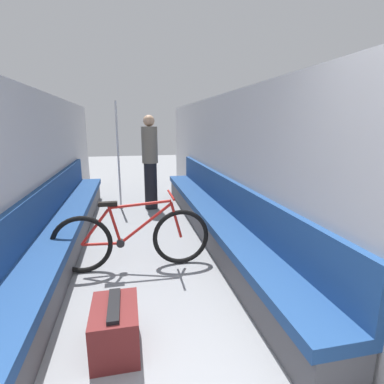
{
  "coord_description": "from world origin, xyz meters",
  "views": [
    {
      "loc": [
        -0.15,
        -0.83,
        1.63
      ],
      "look_at": [
        0.79,
        3.61,
        0.59
      ],
      "focal_mm": 28.0,
      "sensor_mm": 36.0,
      "label": 1
    }
  ],
  "objects_px": {
    "bench_seat_row_left": "(63,227)",
    "bench_seat_row_right": "(214,217)",
    "grab_pole_near": "(118,158)",
    "passenger_standing": "(150,161)",
    "luggage_bag": "(115,328)",
    "bicycle": "(133,239)"
  },
  "relations": [
    {
      "from": "bench_seat_row_right",
      "to": "bicycle",
      "type": "height_order",
      "value": "bench_seat_row_right"
    },
    {
      "from": "bench_seat_row_right",
      "to": "grab_pole_near",
      "type": "bearing_deg",
      "value": 127.6
    },
    {
      "from": "bicycle",
      "to": "passenger_standing",
      "type": "height_order",
      "value": "passenger_standing"
    },
    {
      "from": "bench_seat_row_right",
      "to": "bicycle",
      "type": "relative_size",
      "value": 3.19
    },
    {
      "from": "grab_pole_near",
      "to": "luggage_bag",
      "type": "height_order",
      "value": "grab_pole_near"
    },
    {
      "from": "bench_seat_row_left",
      "to": "luggage_bag",
      "type": "relative_size",
      "value": 11.78
    },
    {
      "from": "grab_pole_near",
      "to": "bench_seat_row_right",
      "type": "bearing_deg",
      "value": -52.4
    },
    {
      "from": "bench_seat_row_left",
      "to": "passenger_standing",
      "type": "relative_size",
      "value": 3.16
    },
    {
      "from": "bench_seat_row_right",
      "to": "grab_pole_near",
      "type": "relative_size",
      "value": 2.77
    },
    {
      "from": "grab_pole_near",
      "to": "luggage_bag",
      "type": "bearing_deg",
      "value": -89.53
    },
    {
      "from": "bench_seat_row_right",
      "to": "passenger_standing",
      "type": "relative_size",
      "value": 3.16
    },
    {
      "from": "bicycle",
      "to": "grab_pole_near",
      "type": "relative_size",
      "value": 0.87
    },
    {
      "from": "bench_seat_row_left",
      "to": "bench_seat_row_right",
      "type": "bearing_deg",
      "value": 0.0
    },
    {
      "from": "bench_seat_row_left",
      "to": "bench_seat_row_right",
      "type": "relative_size",
      "value": 1.0
    },
    {
      "from": "bench_seat_row_left",
      "to": "bench_seat_row_right",
      "type": "xyz_separation_m",
      "value": [
        2.09,
        0.0,
        0.0
      ]
    },
    {
      "from": "bench_seat_row_right",
      "to": "luggage_bag",
      "type": "distance_m",
      "value": 2.48
    },
    {
      "from": "bicycle",
      "to": "grab_pole_near",
      "type": "distance_m",
      "value": 2.67
    },
    {
      "from": "bench_seat_row_right",
      "to": "luggage_bag",
      "type": "bearing_deg",
      "value": -122.96
    },
    {
      "from": "bench_seat_row_right",
      "to": "luggage_bag",
      "type": "relative_size",
      "value": 11.78
    },
    {
      "from": "bench_seat_row_left",
      "to": "bicycle",
      "type": "relative_size",
      "value": 3.19
    },
    {
      "from": "grab_pole_near",
      "to": "passenger_standing",
      "type": "xyz_separation_m",
      "value": [
        0.59,
        -0.11,
        -0.06
      ]
    },
    {
      "from": "passenger_standing",
      "to": "luggage_bag",
      "type": "xyz_separation_m",
      "value": [
        -0.56,
        -3.76,
        -0.75
      ]
    }
  ]
}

